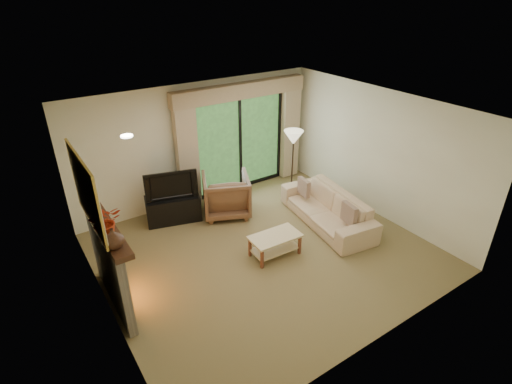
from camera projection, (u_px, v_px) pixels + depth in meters
floor at (265, 252)px, 7.26m from camera, size 5.50×5.50×0.00m
ceiling at (267, 112)px, 6.05m from camera, size 5.50×5.50×0.00m
wall_back at (199, 144)px, 8.49m from camera, size 5.00×0.00×5.00m
wall_front at (385, 267)px, 4.82m from camera, size 5.00×0.00×5.00m
wall_left at (97, 241)px, 5.30m from camera, size 0.00×5.00×5.00m
wall_right at (378, 153)px, 8.01m from camera, size 0.00×5.00×5.00m
fireplace at (110, 267)px, 5.79m from camera, size 0.24×1.70×1.37m
mirror at (86, 191)px, 5.16m from camera, size 0.07×1.45×1.02m
sliding_door at (240, 144)px, 9.04m from camera, size 2.26×0.10×2.16m
curtain_left at (187, 154)px, 8.25m from camera, size 0.45×0.18×2.35m
curtain_right at (290, 130)px, 9.58m from camera, size 0.45×0.18×2.35m
cornice at (241, 91)px, 8.40m from camera, size 3.20×0.24×0.32m
media_console at (173, 208)px, 8.11m from camera, size 1.16×0.75×0.54m
tv at (171, 184)px, 7.85m from camera, size 1.02×0.41×0.59m
armchair at (226, 195)px, 8.28m from camera, size 1.24×1.26×0.87m
sofa at (327, 208)px, 8.00m from camera, size 1.20×2.36×0.66m
pillow_near at (349, 214)px, 7.38m from camera, size 0.16×0.39×0.38m
pillow_far at (304, 187)px, 8.33m from camera, size 0.15×0.37×0.36m
coffee_table at (275, 245)px, 7.09m from camera, size 0.92×0.53×0.41m
floor_lamp at (292, 165)px, 8.77m from camera, size 0.44×0.44×1.57m
vase at (113, 238)px, 5.00m from camera, size 0.29×0.29×0.27m
branches at (105, 221)px, 5.18m from camera, size 0.44×0.39×0.46m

